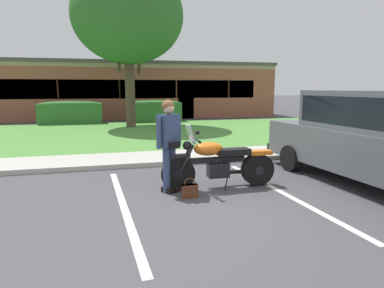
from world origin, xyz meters
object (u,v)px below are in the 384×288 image
Objects in this scene: brick_building at (117,90)px; rider_person at (169,139)px; shade_tree at (128,16)px; handbag at (190,190)px; hedge_center_left at (154,111)px; motorcycle at (223,163)px; hedge_left at (71,112)px; parked_suv_adjacent at (378,137)px.

rider_person is at bearing -89.25° from brick_building.
shade_tree is (0.07, 10.34, 4.15)m from rider_person.
handbag is 13.02m from hedge_center_left.
motorcycle is 0.31× the size of shade_tree.
motorcycle is 13.13m from hedge_left.
shade_tree is at bearing -87.94° from brick_building.
hedge_left is at bearing -111.63° from brick_building.
shade_tree is 5.80m from hedge_left.
hedge_left is (-2.88, 12.53, -0.34)m from rider_person.
handbag is 0.02× the size of brick_building.
parked_suv_adjacent reaches higher than hedge_center_left.
rider_person is at bearing 123.66° from handbag.
handbag is 0.12× the size of hedge_center_left.
brick_building reaches higher than hedge_center_left.
rider_person is 19.17m from brick_building.
hedge_left is 0.16× the size of brick_building.
rider_person is 12.87m from hedge_left.
hedge_left is (-2.94, 2.19, -4.49)m from shade_tree.
rider_person is 0.08× the size of brick_building.
handbag is 0.07× the size of parked_suv_adjacent.
brick_building is at bearing 104.75° from hedge_center_left.
hedge_left is at bearing 103.69° from handbag.
brick_building is (-0.32, 8.81, -3.37)m from shade_tree.
rider_person is at bearing 172.22° from parked_suv_adjacent.
brick_building is (-1.74, 6.62, 1.12)m from hedge_center_left.
brick_building is at bearing 91.55° from handbag.
handbag is 0.05× the size of shade_tree.
parked_suv_adjacent is at bearing -78.93° from hedge_center_left.
rider_person reaches higher than hedge_center_left.
handbag is at bearing -56.34° from rider_person.
handbag is at bearing -150.87° from motorcycle.
motorcycle is 0.11× the size of brick_building.
parked_suv_adjacent reaches higher than handbag.
parked_suv_adjacent is 20.19m from brick_building.
motorcycle is 11.38m from shade_tree.
rider_person is at bearing -179.56° from motorcycle.
motorcycle is at bearing -86.12° from brick_building.
hedge_center_left is at bearing 83.21° from rider_person.
rider_person is 4.09m from parked_suv_adjacent.
rider_person is 0.99m from handbag.
shade_tree is 5.20m from hedge_center_left.
motorcycle is at bearing -72.60° from hedge_left.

